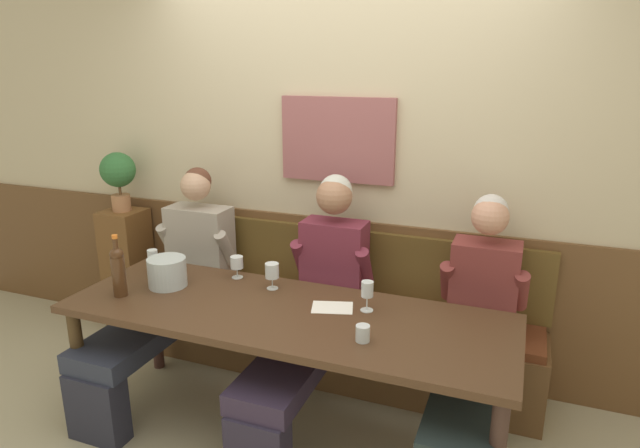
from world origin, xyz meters
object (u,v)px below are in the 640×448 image
ice_bucket (167,272)px  potted_plant (118,174)px  wall_bench (329,333)px  person_center_left_seat (476,333)px  wine_glass_by_bottle (272,272)px  wine_glass_right_end (367,291)px  wine_bottle_amber_mid (118,270)px  wine_glass_mid_left (237,264)px  person_right_seat (173,283)px  dining_table (285,324)px  person_left_seat (315,302)px  wine_glass_left_end (153,257)px  water_tumbler_left (363,333)px

ice_bucket → potted_plant: 1.15m
wall_bench → person_center_left_seat: (0.93, -0.34, 0.35)m
wine_glass_by_bottle → potted_plant: (-1.43, 0.48, 0.37)m
wall_bench → wine_glass_right_end: 0.87m
wine_bottle_amber_mid → wine_glass_mid_left: wine_bottle_amber_mid is taller
person_right_seat → wine_glass_mid_left: person_right_seat is taller
dining_table → wine_glass_mid_left: (-0.44, 0.30, 0.17)m
wine_glass_right_end → potted_plant: potted_plant is taller
dining_table → person_left_seat: 0.34m
wine_glass_right_end → person_left_seat: bearing=152.4°
wine_glass_right_end → potted_plant: 2.11m
person_left_seat → ice_bucket: (-0.78, -0.28, 0.17)m
ice_bucket → wine_glass_left_end: (-0.20, 0.13, 0.02)m
wine_glass_by_bottle → wine_glass_right_end: bearing=-8.1°
water_tumbler_left → wine_glass_right_end: bearing=103.1°
dining_table → person_right_seat: 0.98m
wall_bench → person_left_seat: 0.50m
ice_bucket → water_tumbler_left: (1.21, -0.22, -0.04)m
person_center_left_seat → water_tumbler_left: (-0.46, -0.49, 0.15)m
wine_glass_mid_left → potted_plant: size_ratio=0.31×
ice_bucket → wine_glass_by_bottle: size_ratio=1.44×
person_right_seat → wine_glass_right_end: person_right_seat is taller
person_left_seat → water_tumbler_left: (0.43, -0.50, 0.13)m
dining_table → wall_bench: bearing=90.0°
person_center_left_seat → wine_glass_right_end: size_ratio=8.09×
person_right_seat → person_left_seat: bearing=0.6°
wall_bench → wine_glass_left_end: size_ratio=17.74×
person_left_seat → wine_glass_by_bottle: 0.31m
person_center_left_seat → wine_glass_left_end: 1.89m
wine_glass_by_bottle → wine_glass_left_end: bearing=-176.6°
wall_bench → wine_glass_left_end: 1.21m
person_center_left_seat → wine_glass_left_end: (-1.87, -0.14, 0.22)m
dining_table → person_center_left_seat: bearing=19.6°
person_right_seat → ice_bucket: bearing=-56.7°
wall_bench → ice_bucket: bearing=-140.4°
wine_bottle_amber_mid → wine_glass_mid_left: 0.65m
dining_table → person_right_seat: bearing=160.6°
dining_table → wine_bottle_amber_mid: (-0.90, -0.15, 0.23)m
wine_glass_right_end → potted_plant: bearing=164.4°
wine_glass_right_end → wine_glass_mid_left: (-0.84, 0.15, -0.02)m
person_center_left_seat → potted_plant: potted_plant is taller
ice_bucket → wine_bottle_amber_mid: size_ratio=0.62×
wine_glass_right_end → wine_glass_left_end: 1.34m
water_tumbler_left → potted_plant: 2.29m
wine_bottle_amber_mid → wine_glass_by_bottle: bearing=28.0°
potted_plant → wine_glass_mid_left: bearing=-19.1°
ice_bucket → wine_glass_right_end: (1.14, 0.10, 0.03)m
wine_glass_mid_left → water_tumbler_left: size_ratio=1.71×
wine_glass_right_end → wine_glass_left_end: (-1.34, 0.04, -0.00)m
person_center_left_seat → wine_glass_mid_left: size_ratio=9.81×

